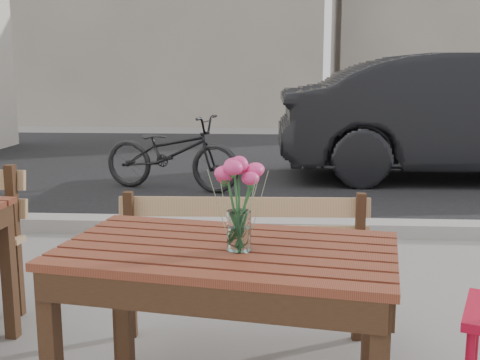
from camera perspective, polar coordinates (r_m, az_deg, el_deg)
The scene contains 6 objects.
street at distance 7.34m, azimuth 3.88°, elevation -0.49°, with size 30.00×8.12×0.12m.
main_table at distance 2.33m, azimuth -1.23°, elevation -9.31°, with size 1.36×0.94×0.78m.
main_bench at distance 3.12m, azimuth 0.34°, elevation -6.97°, with size 1.34×0.44×0.82m.
main_vase at distance 2.19m, azimuth -0.09°, elevation -1.18°, with size 0.19×0.19×0.35m.
parked_car at distance 8.38m, azimuth 20.79°, elevation 5.58°, with size 1.70×4.88×1.61m, color black.
bicycle at distance 7.17m, azimuth -6.53°, elevation 2.59°, with size 0.60×1.71×0.90m, color black.
Camera 1 is at (-0.03, -2.14, 1.44)m, focal length 45.00 mm.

